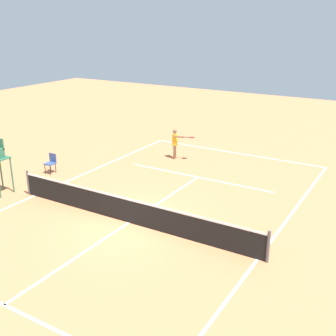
# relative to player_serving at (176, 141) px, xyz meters

# --- Properties ---
(ground_plane) EXTENTS (60.00, 60.00, 0.00)m
(ground_plane) POSITION_rel_player_serving_xyz_m (-2.34, 7.51, -0.95)
(ground_plane) COLOR #D37A4C
(court_lines) EXTENTS (9.97, 20.31, 0.01)m
(court_lines) POSITION_rel_player_serving_xyz_m (-2.34, 7.51, -0.94)
(court_lines) COLOR white
(court_lines) RESTS_ON ground
(tennis_net) EXTENTS (10.57, 0.10, 1.07)m
(tennis_net) POSITION_rel_player_serving_xyz_m (-2.34, 7.51, -0.45)
(tennis_net) COLOR #4C4C51
(tennis_net) RESTS_ON ground
(player_serving) EXTENTS (1.28, 0.53, 1.60)m
(player_serving) POSITION_rel_player_serving_xyz_m (0.00, 0.00, 0.00)
(player_serving) COLOR brown
(player_serving) RESTS_ON ground
(tennis_ball) EXTENTS (0.07, 0.07, 0.07)m
(tennis_ball) POSITION_rel_player_serving_xyz_m (-0.80, 2.29, -0.91)
(tennis_ball) COLOR #CCE033
(tennis_ball) RESTS_ON ground
(courtside_chair_mid) EXTENTS (0.44, 0.46, 0.95)m
(courtside_chair_mid) POSITION_rel_player_serving_xyz_m (4.08, 5.04, -0.41)
(courtside_chair_mid) COLOR #262626
(courtside_chair_mid) RESTS_ON ground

